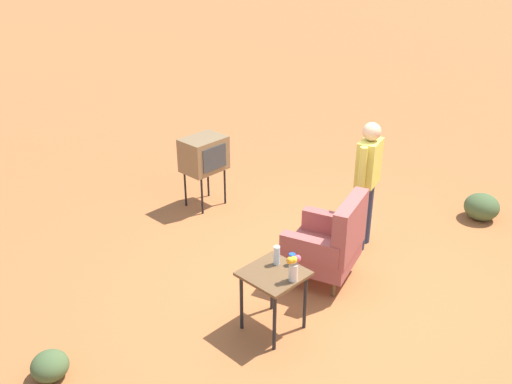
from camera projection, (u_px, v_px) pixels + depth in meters
name	position (u px, v px, depth m)	size (l,w,h in m)	color
ground_plane	(330.00, 281.00, 6.52)	(60.00, 60.00, 0.00)	#AD6033
armchair	(330.00, 242.00, 6.33)	(0.96, 0.98, 1.06)	brown
side_table	(274.00, 281.00, 5.52)	(0.56, 0.56, 0.67)	black
tv_on_stand	(204.00, 155.00, 7.91)	(0.61, 0.46, 1.03)	black
person_standing	(367.00, 178.00, 6.83)	(0.55, 0.31, 1.64)	#2D3347
soda_can_blue	(292.00, 259.00, 5.58)	(0.07, 0.07, 0.12)	blue
bottle_short_clear	(277.00, 255.00, 5.57)	(0.06, 0.06, 0.20)	silver
flower_vase	(294.00, 267.00, 5.29)	(0.14, 0.10, 0.27)	silver
shrub_mid	(50.00, 366.00, 5.09)	(0.34, 0.34, 0.26)	#475B33
shrub_far	(482.00, 207.00, 7.79)	(0.47, 0.47, 0.36)	#475B33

